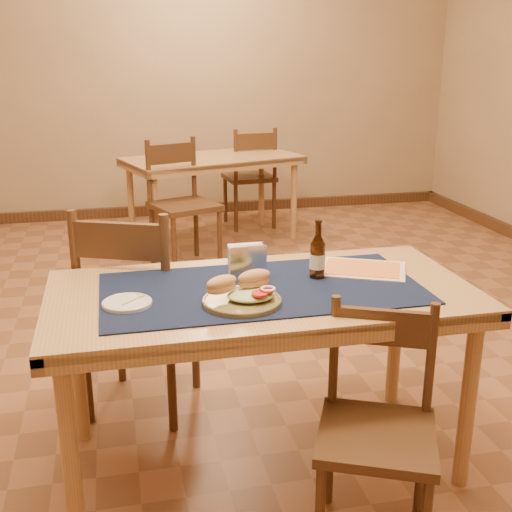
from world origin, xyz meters
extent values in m
cube|color=brown|center=(0.00, 0.00, -0.01)|extent=(6.00, 7.00, 0.02)
cube|color=tan|center=(0.00, 3.51, 1.40)|extent=(6.00, 0.02, 2.80)
cylinder|color=#AD8151|center=(-0.72, -1.12, 0.35)|extent=(0.06, 0.06, 0.71)
cylinder|color=#AD8151|center=(0.72, -1.12, 0.35)|extent=(0.06, 0.06, 0.71)
cylinder|color=#AD8151|center=(-0.72, -0.48, 0.35)|extent=(0.06, 0.06, 0.71)
cylinder|color=#AD8151|center=(0.72, -0.48, 0.35)|extent=(0.06, 0.06, 0.71)
cube|color=#AD8151|center=(0.00, -0.80, 0.73)|extent=(1.60, 0.80, 0.04)
cube|color=#0F1938|center=(0.00, -0.80, 0.75)|extent=(1.20, 0.60, 0.01)
cube|color=#452B18|center=(0.00, 3.47, 0.05)|extent=(6.00, 0.06, 0.10)
cylinder|color=#AD8151|center=(-0.21, 1.94, 0.35)|extent=(0.05, 0.05, 0.71)
cylinder|color=#AD8151|center=(1.03, 2.32, 0.35)|extent=(0.05, 0.05, 0.71)
cylinder|color=#AD8151|center=(-0.38, 2.48, 0.35)|extent=(0.05, 0.05, 0.71)
cylinder|color=#AD8151|center=(0.86, 2.86, 0.35)|extent=(0.05, 0.05, 0.71)
cube|color=#AD8151|center=(0.33, 2.40, 0.73)|extent=(1.61, 1.12, 0.04)
cylinder|color=#452B18|center=(-0.18, -0.14, 0.24)|extent=(0.04, 0.04, 0.49)
cylinder|color=#452B18|center=(-0.54, 0.01, 0.24)|extent=(0.04, 0.04, 0.49)
cylinder|color=#452B18|center=(-0.33, -0.50, 0.24)|extent=(0.04, 0.04, 0.49)
cylinder|color=#452B18|center=(-0.69, -0.35, 0.24)|extent=(0.04, 0.04, 0.49)
cube|color=#452B18|center=(-0.44, -0.25, 0.49)|extent=(0.60, 0.60, 0.04)
cube|color=#452B18|center=(-0.52, -0.44, 0.87)|extent=(0.37, 0.18, 0.15)
cylinder|color=#452B18|center=(-0.34, -0.51, 0.74)|extent=(0.04, 0.04, 0.50)
cylinder|color=#452B18|center=(-0.70, -0.36, 0.74)|extent=(0.04, 0.04, 0.50)
cylinder|color=#452B18|center=(0.18, -1.11, 0.20)|extent=(0.03, 0.03, 0.41)
cylinder|color=#452B18|center=(0.48, -1.25, 0.20)|extent=(0.03, 0.03, 0.41)
cube|color=#452B18|center=(0.26, -1.33, 0.41)|extent=(0.50, 0.50, 0.04)
cube|color=#452B18|center=(0.33, -1.17, 0.72)|extent=(0.31, 0.16, 0.13)
cylinder|color=#452B18|center=(0.19, -1.10, 0.61)|extent=(0.03, 0.03, 0.41)
cylinder|color=#452B18|center=(0.48, -1.24, 0.61)|extent=(0.03, 0.03, 0.41)
cylinder|color=#452B18|center=(-0.11, 1.51, 0.24)|extent=(0.04, 0.04, 0.48)
cylinder|color=#452B18|center=(0.25, 1.64, 0.24)|extent=(0.04, 0.04, 0.48)
cylinder|color=#452B18|center=(-0.25, 1.87, 0.24)|extent=(0.04, 0.04, 0.48)
cylinder|color=#452B18|center=(0.12, 2.01, 0.24)|extent=(0.04, 0.04, 0.48)
cube|color=#452B18|center=(0.00, 1.76, 0.48)|extent=(0.58, 0.58, 0.04)
cube|color=#452B18|center=(-0.07, 1.95, 0.86)|extent=(0.37, 0.16, 0.15)
cylinder|color=#452B18|center=(-0.25, 1.88, 0.73)|extent=(0.04, 0.04, 0.49)
cylinder|color=#452B18|center=(0.11, 2.02, 0.73)|extent=(0.04, 0.04, 0.49)
cylinder|color=#452B18|center=(0.92, 3.07, 0.23)|extent=(0.04, 0.04, 0.47)
cylinder|color=#452B18|center=(0.55, 3.04, 0.23)|extent=(0.04, 0.04, 0.47)
cylinder|color=#452B18|center=(0.95, 2.70, 0.23)|extent=(0.04, 0.04, 0.47)
cylinder|color=#452B18|center=(0.58, 2.67, 0.23)|extent=(0.04, 0.04, 0.47)
cube|color=#452B18|center=(0.75, 2.87, 0.47)|extent=(0.47, 0.47, 0.04)
cube|color=#452B18|center=(0.77, 2.68, 0.83)|extent=(0.38, 0.06, 0.15)
cylinder|color=#452B18|center=(0.95, 2.69, 0.71)|extent=(0.04, 0.04, 0.48)
cylinder|color=#452B18|center=(0.58, 2.66, 0.71)|extent=(0.04, 0.04, 0.48)
cylinder|color=brown|center=(-0.11, -0.94, 0.76)|extent=(0.28, 0.28, 0.02)
torus|color=brown|center=(-0.11, -0.94, 0.77)|extent=(0.28, 0.28, 0.01)
ellipsoid|color=#AAC688|center=(-0.07, -0.95, 0.79)|extent=(0.17, 0.14, 0.03)
ellipsoid|color=tan|center=(-0.18, -0.93, 0.83)|extent=(0.13, 0.10, 0.07)
ellipsoid|color=tan|center=(-0.05, -0.90, 0.83)|extent=(0.13, 0.08, 0.07)
cylinder|color=red|center=(-0.05, -0.99, 0.81)|extent=(0.06, 0.06, 0.01)
cylinder|color=red|center=(-0.02, -0.96, 0.81)|extent=(0.05, 0.05, 0.01)
torus|color=white|center=(-0.02, -0.97, 0.82)|extent=(0.05, 0.05, 0.01)
cylinder|color=silver|center=(-0.50, -0.86, 0.76)|extent=(0.18, 0.18, 0.01)
torus|color=silver|center=(-0.50, -0.86, 0.77)|extent=(0.17, 0.17, 0.01)
cube|color=#80C46B|center=(-0.49, -0.86, 0.77)|extent=(0.07, 0.07, 0.00)
cube|color=#80C46B|center=(-0.45, -0.82, 0.77)|extent=(0.03, 0.03, 0.00)
cylinder|color=#3F200B|center=(0.24, -0.73, 0.82)|extent=(0.06, 0.06, 0.14)
cone|color=#3F200B|center=(0.24, -0.73, 0.91)|extent=(0.06, 0.06, 0.04)
cylinder|color=#3F200B|center=(0.24, -0.73, 0.95)|extent=(0.02, 0.02, 0.05)
cylinder|color=#3F200B|center=(0.24, -0.73, 0.98)|extent=(0.03, 0.03, 0.01)
cylinder|color=#EEEABE|center=(0.24, -0.73, 0.82)|extent=(0.06, 0.06, 0.06)
cube|color=silver|center=(-0.03, -0.68, 0.76)|extent=(0.16, 0.06, 0.00)
cube|color=silver|center=(-0.03, -0.71, 0.83)|extent=(0.15, 0.01, 0.13)
cube|color=silver|center=(-0.03, -0.66, 0.83)|extent=(0.15, 0.01, 0.13)
cube|color=white|center=(-0.03, -0.68, 0.82)|extent=(0.14, 0.04, 0.12)
cube|color=#4594DD|center=(-0.03, -0.70, 0.83)|extent=(0.10, 0.00, 0.04)
cube|color=beige|center=(0.45, -0.69, 0.76)|extent=(0.42, 0.38, 0.00)
cube|color=orange|center=(0.45, -0.69, 0.76)|extent=(0.36, 0.31, 0.00)
camera|label=1|loc=(-0.53, -3.01, 1.61)|focal=45.00mm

